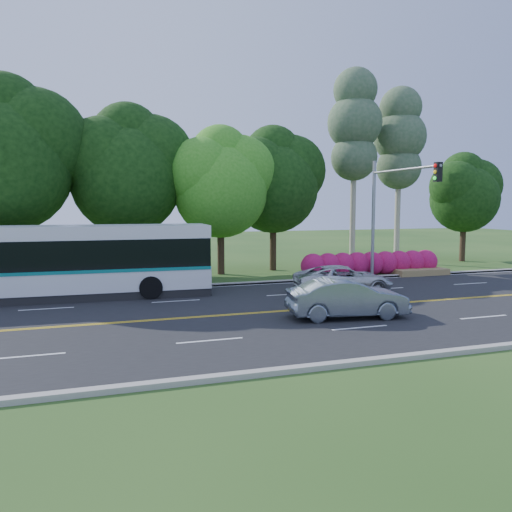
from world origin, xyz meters
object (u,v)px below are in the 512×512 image
object	(u,v)px
traffic_signal	(392,200)
transit_bus	(68,263)
suv	(343,279)
sedan	(347,298)

from	to	relation	value
traffic_signal	transit_bus	world-z (taller)	traffic_signal
traffic_signal	suv	xyz separation A→B (m)	(-4.17, -2.32, -3.97)
transit_bus	suv	world-z (taller)	transit_bus
sedan	transit_bus	bearing A→B (deg)	61.93
transit_bus	sedan	bearing A→B (deg)	-34.31
transit_bus	suv	size ratio (longest dim) A/B	2.66
transit_bus	suv	xyz separation A→B (m)	(12.98, -2.71, -1.01)
traffic_signal	sedan	bearing A→B (deg)	-132.32
suv	sedan	bearing A→B (deg)	163.99
transit_bus	traffic_signal	bearing A→B (deg)	0.60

